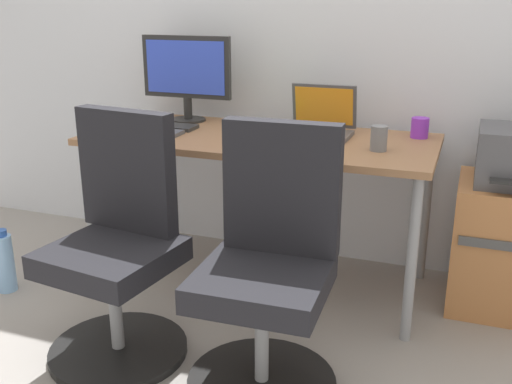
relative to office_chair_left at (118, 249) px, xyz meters
name	(u,v)px	position (x,y,z in m)	size (l,w,h in m)	color
ground_plane	(259,279)	(0.31, 0.74, -0.42)	(5.28, 5.28, 0.00)	gray
back_wall	(290,7)	(0.31, 1.18, 0.88)	(4.40, 0.04, 2.60)	silver
desk	(260,150)	(0.31, 0.74, 0.24)	(1.60, 0.71, 0.73)	#996B47
office_chair_left	(118,249)	(0.00, 0.00, 0.00)	(0.54, 0.54, 0.94)	black
office_chair_right	(269,273)	(0.61, 0.00, 0.00)	(0.54, 0.54, 0.94)	black
side_cabinet	(511,246)	(1.45, 0.89, -0.13)	(0.50, 0.45, 0.58)	#B77542
water_bottle_on_floor	(4,262)	(-0.79, 0.21, -0.28)	(0.09, 0.09, 0.31)	#8CBFF2
desktop_monitor	(186,72)	(-0.17, 0.95, 0.56)	(0.48, 0.18, 0.43)	#262626
open_laptop	(320,123)	(0.56, 0.88, 0.36)	(0.31, 0.26, 0.23)	#4C4C51
keyboard_by_monitor	(147,132)	(-0.21, 0.61, 0.32)	(0.34, 0.12, 0.02)	#515156
keyboard_by_laptop	(163,126)	(-0.20, 0.75, 0.32)	(0.34, 0.12, 0.02)	#2D2D2D
mouse_by_monitor	(103,135)	(-0.35, 0.46, 0.32)	(0.06, 0.10, 0.03)	#2D2D2D
mouse_by_laptop	(284,151)	(0.52, 0.46, 0.32)	(0.06, 0.10, 0.03)	#B7B7B7
coffee_mug	(420,128)	(1.00, 0.97, 0.35)	(0.08, 0.08, 0.09)	purple
pen_cup	(379,138)	(0.87, 0.66, 0.36)	(0.07, 0.07, 0.10)	slate
phone_near_laptop	(264,124)	(0.24, 1.00, 0.31)	(0.07, 0.14, 0.01)	black
notebook	(258,130)	(0.28, 0.80, 0.32)	(0.21, 0.15, 0.03)	green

